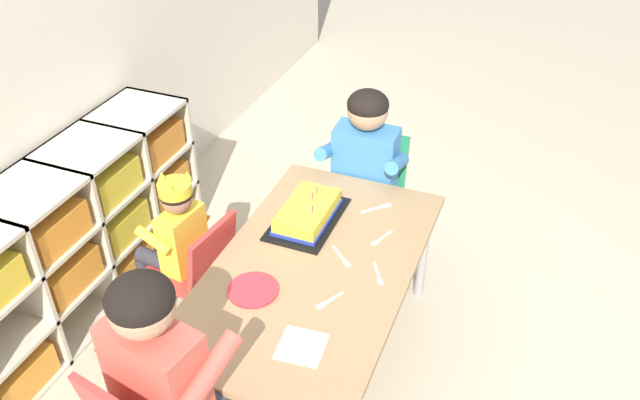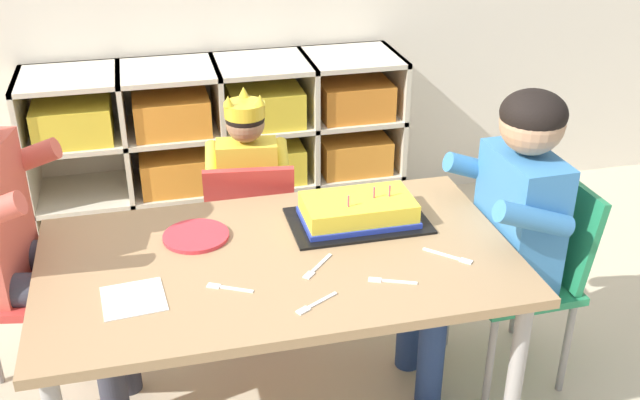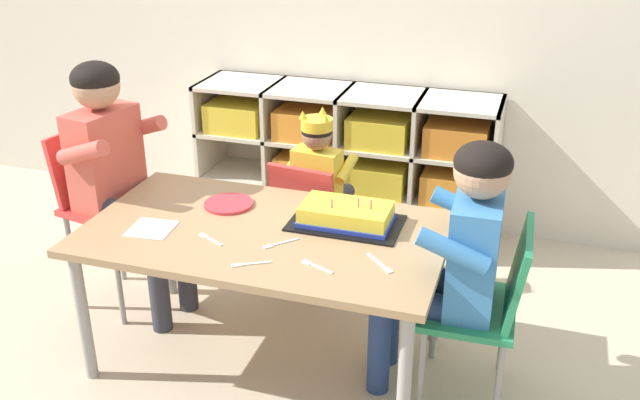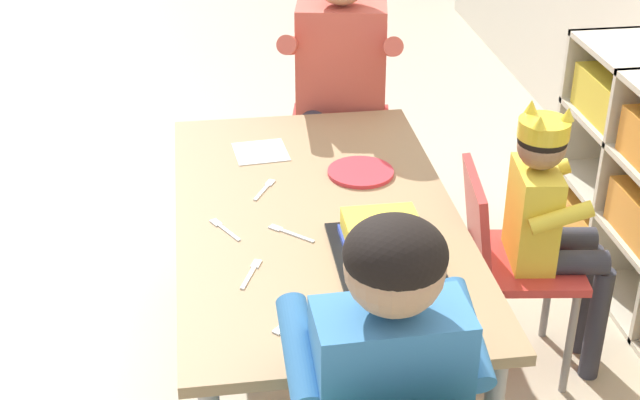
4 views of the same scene
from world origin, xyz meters
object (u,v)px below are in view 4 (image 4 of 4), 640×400
object	(u,v)px
birthday_cake_on_tray	(389,253)
fork_scattered_mid_table	(289,233)
fork_at_table_front_edge	(252,272)
fork_near_cake_tray	(265,188)
child_with_crown	(549,212)
guest_at_table_side	(383,371)
activity_table	(317,231)
fork_near_child_seat	(224,228)
fork_by_napkin	(293,320)
classroom_chair_blue	(506,255)
paper_plate_stack	(361,172)
adult_helper_seated	(340,74)
classroom_chair_adult_side	(341,113)

from	to	relation	value
birthday_cake_on_tray	fork_scattered_mid_table	xyz separation A→B (m)	(-0.18, -0.23, -0.03)
fork_scattered_mid_table	birthday_cake_on_tray	bearing A→B (deg)	3.66
fork_at_table_front_edge	fork_near_cake_tray	world-z (taller)	same
child_with_crown	birthday_cake_on_tray	world-z (taller)	child_with_crown
child_with_crown	fork_near_cake_tray	xyz separation A→B (m)	(-0.17, -0.78, 0.04)
guest_at_table_side	fork_at_table_front_edge	size ratio (longest dim) A/B	7.77
activity_table	guest_at_table_side	size ratio (longest dim) A/B	1.35
fork_near_child_seat	fork_by_napkin	bearing A→B (deg)	-11.69
classroom_chair_blue	activity_table	bearing A→B (deg)	97.43
child_with_crown	fork_near_child_seat	distance (m)	0.91
fork_scattered_mid_table	child_with_crown	bearing A→B (deg)	48.60
child_with_crown	fork_near_cake_tray	size ratio (longest dim) A/B	7.08
guest_at_table_side	paper_plate_stack	world-z (taller)	guest_at_table_side
fork_near_cake_tray	classroom_chair_blue	bearing A→B (deg)	104.42
fork_at_table_front_edge	guest_at_table_side	bearing A→B (deg)	50.06
classroom_chair_blue	adult_helper_seated	distance (m)	0.86
classroom_chair_blue	birthday_cake_on_tray	size ratio (longest dim) A/B	1.55
activity_table	child_with_crown	distance (m)	0.65
activity_table	fork_by_napkin	distance (m)	0.49
child_with_crown	fork_by_napkin	xyz separation A→B (m)	(0.46, -0.77, 0.04)
fork_near_cake_tray	guest_at_table_side	bearing A→B (deg)	38.59
classroom_chair_adult_side	fork_near_cake_tray	bearing A→B (deg)	-105.14
birthday_cake_on_tray	fork_at_table_front_edge	bearing A→B (deg)	-91.98
birthday_cake_on_tray	fork_near_child_seat	world-z (taller)	birthday_cake_on_tray
classroom_chair_blue	fork_near_child_seat	distance (m)	0.82
classroom_chair_blue	guest_at_table_side	bearing A→B (deg)	151.43
classroom_chair_blue	birthday_cake_on_tray	world-z (taller)	birthday_cake_on_tray
guest_at_table_side	fork_scattered_mid_table	size ratio (longest dim) A/B	8.68
classroom_chair_blue	adult_helper_seated	xyz separation A→B (m)	(-0.72, -0.37, 0.30)
classroom_chair_adult_side	classroom_chair_blue	bearing A→B (deg)	-56.70
adult_helper_seated	fork_scattered_mid_table	world-z (taller)	adult_helper_seated
fork_at_table_front_edge	fork_near_cake_tray	bearing A→B (deg)	-167.31
child_with_crown	fork_at_table_front_edge	size ratio (longest dim) A/B	6.70
fork_scattered_mid_table	fork_near_child_seat	bearing A→B (deg)	-152.54
fork_at_table_front_edge	child_with_crown	bearing A→B (deg)	128.46
birthday_cake_on_tray	fork_at_table_front_edge	size ratio (longest dim) A/B	3.29
classroom_chair_blue	fork_near_child_seat	xyz separation A→B (m)	(0.04, -0.80, 0.18)
child_with_crown	fork_at_table_front_edge	xyz separation A→B (m)	(0.25, -0.85, 0.04)
fork_near_child_seat	child_with_crown	bearing A→B (deg)	62.82
classroom_chair_adult_side	guest_at_table_side	world-z (taller)	guest_at_table_side
birthday_cake_on_tray	classroom_chair_blue	bearing A→B (deg)	123.84
activity_table	classroom_chair_blue	distance (m)	0.56
fork_scattered_mid_table	fork_by_napkin	distance (m)	0.38
child_with_crown	classroom_chair_adult_side	xyz separation A→B (m)	(-0.85, -0.45, -0.04)
fork_scattered_mid_table	fork_by_napkin	bearing A→B (deg)	-52.31
birthday_cake_on_tray	fork_at_table_front_edge	xyz separation A→B (m)	(-0.01, -0.34, -0.03)
classroom_chair_adult_side	birthday_cake_on_tray	distance (m)	1.11
child_with_crown	birthday_cake_on_tray	size ratio (longest dim) A/B	2.03
paper_plate_stack	classroom_chair_adult_side	bearing A→B (deg)	176.11
classroom_chair_adult_side	birthday_cake_on_tray	size ratio (longest dim) A/B	1.90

